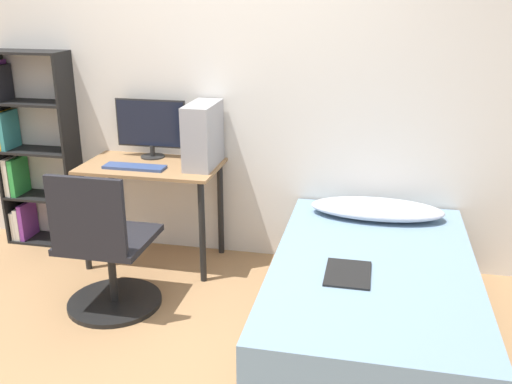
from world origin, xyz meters
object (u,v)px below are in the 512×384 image
(monitor, at_px, (151,126))
(keyboard, at_px, (135,167))
(pc_tower, at_px, (203,135))
(office_chair, at_px, (106,258))
(bed, at_px, (371,300))
(bookshelf, at_px, (28,157))

(monitor, xyz_separation_m, keyboard, (-0.02, -0.29, -0.22))
(keyboard, relative_size, pc_tower, 0.98)
(monitor, distance_m, pc_tower, 0.45)
(office_chair, height_order, keyboard, office_chair)
(monitor, bearing_deg, bed, -27.58)
(keyboard, bearing_deg, office_chair, -85.68)
(office_chair, xyz_separation_m, bed, (1.61, 0.04, -0.12))
(bookshelf, xyz_separation_m, office_chair, (1.05, -0.87, -0.34))
(bed, bearing_deg, monitor, 152.42)
(bookshelf, bearing_deg, monitor, 1.51)
(monitor, bearing_deg, keyboard, -93.01)
(pc_tower, bearing_deg, monitor, 163.63)
(bookshelf, xyz_separation_m, bed, (2.66, -0.83, -0.46))
(bed, xyz_separation_m, keyboard, (-1.66, 0.56, 0.52))
(monitor, bearing_deg, office_chair, -88.08)
(office_chair, xyz_separation_m, monitor, (-0.03, 0.90, 0.63))
(bookshelf, height_order, bed, bookshelf)
(bookshelf, bearing_deg, pc_tower, -3.95)
(bookshelf, height_order, office_chair, bookshelf)
(office_chair, distance_m, keyboard, 0.73)
(bed, distance_m, keyboard, 1.83)
(bed, height_order, monitor, monitor)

